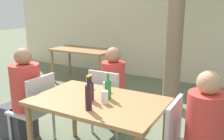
# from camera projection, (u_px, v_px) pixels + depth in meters

# --- Properties ---
(cafe_building_wall) EXTENTS (10.00, 0.08, 2.80)m
(cafe_building_wall) POSITION_uv_depth(u_px,v_px,m) (186.00, 21.00, 5.51)
(cafe_building_wall) COLOR beige
(cafe_building_wall) RESTS_ON ground_plane
(dining_table_front) EXTENTS (1.36, 0.88, 0.77)m
(dining_table_front) POSITION_uv_depth(u_px,v_px,m) (98.00, 108.00, 2.60)
(dining_table_front) COLOR #996B42
(dining_table_front) RESTS_ON ground_plane
(dining_table_back) EXTENTS (1.41, 0.76, 0.77)m
(dining_table_back) POSITION_uv_depth(u_px,v_px,m) (83.00, 53.00, 5.68)
(dining_table_back) COLOR #996B42
(dining_table_back) RESTS_ON ground_plane
(patio_chair_0) EXTENTS (0.44, 0.44, 0.90)m
(patio_chair_0) POSITION_uv_depth(u_px,v_px,m) (36.00, 106.00, 3.07)
(patio_chair_0) COLOR #B2B2B7
(patio_chair_0) RESTS_ON ground_plane
(patio_chair_2) EXTENTS (0.44, 0.44, 0.90)m
(patio_chair_2) POSITION_uv_depth(u_px,v_px,m) (108.00, 98.00, 3.34)
(patio_chair_2) COLOR #B2B2B7
(patio_chair_2) RESTS_ON ground_plane
(person_seated_0) EXTENTS (0.58, 0.36, 1.22)m
(person_seated_0) POSITION_uv_depth(u_px,v_px,m) (22.00, 100.00, 3.17)
(person_seated_0) COLOR #383842
(person_seated_0) RESTS_ON ground_plane
(person_seated_2) EXTENTS (0.32, 0.56, 1.18)m
(person_seated_2) POSITION_uv_depth(u_px,v_px,m) (116.00, 92.00, 3.54)
(person_seated_2) COLOR #383842
(person_seated_2) RESTS_ON ground_plane
(wine_bottle_0) EXTENTS (0.06, 0.06, 0.33)m
(wine_bottle_0) POSITION_uv_depth(u_px,v_px,m) (88.00, 97.00, 2.29)
(wine_bottle_0) COLOR #331923
(wine_bottle_0) RESTS_ON dining_table_front
(green_bottle_1) EXTENTS (0.07, 0.07, 0.28)m
(green_bottle_1) POSITION_uv_depth(u_px,v_px,m) (108.00, 89.00, 2.59)
(green_bottle_1) COLOR #287A38
(green_bottle_1) RESTS_ON dining_table_front
(wine_bottle_2) EXTENTS (0.07, 0.07, 0.27)m
(wine_bottle_2) POSITION_uv_depth(u_px,v_px,m) (91.00, 90.00, 2.54)
(wine_bottle_2) COLOR #331923
(wine_bottle_2) RESTS_ON dining_table_front
(drinking_glass_0) EXTENTS (0.06, 0.06, 0.11)m
(drinking_glass_0) POSITION_uv_depth(u_px,v_px,m) (89.00, 83.00, 2.95)
(drinking_glass_0) COLOR silver
(drinking_glass_0) RESTS_ON dining_table_front
(drinking_glass_1) EXTENTS (0.07, 0.07, 0.11)m
(drinking_glass_1) POSITION_uv_depth(u_px,v_px,m) (106.00, 87.00, 2.83)
(drinking_glass_1) COLOR white
(drinking_glass_1) RESTS_ON dining_table_front
(drinking_glass_2) EXTENTS (0.07, 0.07, 0.13)m
(drinking_glass_2) POSITION_uv_depth(u_px,v_px,m) (105.00, 97.00, 2.47)
(drinking_glass_2) COLOR white
(drinking_glass_2) RESTS_ON dining_table_front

